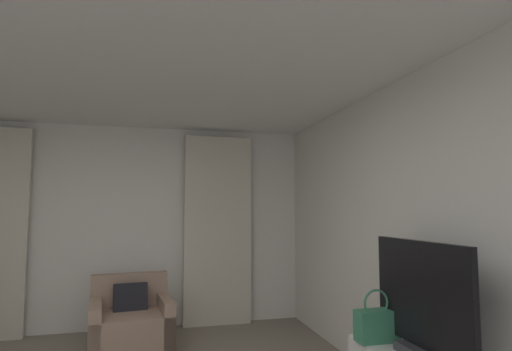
{
  "coord_description": "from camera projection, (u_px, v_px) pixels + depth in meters",
  "views": [
    {
      "loc": [
        0.51,
        -2.54,
        1.52
      ],
      "look_at": [
        1.5,
        1.32,
        1.85
      ],
      "focal_mm": 28.55,
      "sensor_mm": 36.0,
      "label": 1
    }
  ],
  "objects": [
    {
      "name": "armchair",
      "position": [
        130.0,
        325.0,
        4.37
      ],
      "size": [
        0.92,
        0.86,
        0.78
      ],
      "color": "#997A66",
      "rests_on": "ground"
    },
    {
      "name": "handbag_primary",
      "position": [
        377.0,
        324.0,
        2.92
      ],
      "size": [
        0.3,
        0.14,
        0.37
      ],
      "color": "#387F5B",
      "rests_on": "tv_console"
    },
    {
      "name": "tv_flatscreen",
      "position": [
        422.0,
        302.0,
        2.63
      ],
      "size": [
        0.2,
        0.94,
        0.74
      ],
      "color": "#333338",
      "rests_on": "tv_console"
    },
    {
      "name": "wall_right",
      "position": [
        440.0,
        239.0,
        2.93
      ],
      "size": [
        0.06,
        6.12,
        2.6
      ],
      "color": "silver",
      "rests_on": "ground"
    },
    {
      "name": "ceiling",
      "position": [
        67.0,
        22.0,
        2.42
      ],
      "size": [
        5.12,
        6.12,
        0.06
      ],
      "primitive_type": "cube",
      "color": "white",
      "rests_on": "wall_left"
    },
    {
      "name": "wall_window",
      "position": [
        111.0,
        226.0,
        5.23
      ],
      "size": [
        5.12,
        0.06,
        2.6
      ],
      "color": "silver",
      "rests_on": "ground"
    },
    {
      "name": "curtain_right_panel",
      "position": [
        218.0,
        229.0,
        5.44
      ],
      "size": [
        0.9,
        0.06,
        2.5
      ],
      "color": "beige",
      "rests_on": "ground"
    }
  ]
}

